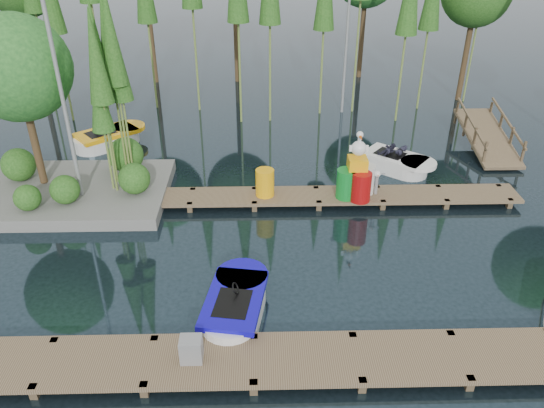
{
  "coord_description": "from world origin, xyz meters",
  "views": [
    {
      "loc": [
        0.18,
        -12.42,
        8.47
      ],
      "look_at": [
        0.5,
        0.5,
        1.1
      ],
      "focal_mm": 35.0,
      "sensor_mm": 36.0,
      "label": 1
    }
  ],
  "objects_px": {
    "utility_cabinet": "(191,349)",
    "drum_cluster": "(357,178)",
    "boat_yellow_far": "(108,138)",
    "boat_blue": "(235,306)",
    "yellow_barrel": "(265,183)",
    "island": "(47,102)"
  },
  "relations": [
    {
      "from": "utility_cabinet",
      "to": "drum_cluster",
      "type": "bearing_deg",
      "value": 56.69
    },
    {
      "from": "utility_cabinet",
      "to": "drum_cluster",
      "type": "relative_size",
      "value": 0.25
    },
    {
      "from": "island",
      "to": "boat_blue",
      "type": "bearing_deg",
      "value": -46.34
    },
    {
      "from": "boat_yellow_far",
      "to": "yellow_barrel",
      "type": "xyz_separation_m",
      "value": [
        6.18,
        -4.82,
        0.43
      ]
    },
    {
      "from": "boat_blue",
      "to": "yellow_barrel",
      "type": "bearing_deg",
      "value": 91.24
    },
    {
      "from": "island",
      "to": "yellow_barrel",
      "type": "relative_size",
      "value": 7.61
    },
    {
      "from": "boat_blue",
      "to": "yellow_barrel",
      "type": "relative_size",
      "value": 3.36
    },
    {
      "from": "boat_blue",
      "to": "utility_cabinet",
      "type": "distance_m",
      "value": 1.87
    },
    {
      "from": "boat_yellow_far",
      "to": "boat_blue",
      "type": "bearing_deg",
      "value": -81.54
    },
    {
      "from": "island",
      "to": "drum_cluster",
      "type": "relative_size",
      "value": 3.08
    },
    {
      "from": "boat_yellow_far",
      "to": "yellow_barrel",
      "type": "relative_size",
      "value": 3.51
    },
    {
      "from": "yellow_barrel",
      "to": "utility_cabinet",
      "type": "bearing_deg",
      "value": -102.79
    },
    {
      "from": "utility_cabinet",
      "to": "island",
      "type": "bearing_deg",
      "value": 122.86
    },
    {
      "from": "boat_yellow_far",
      "to": "utility_cabinet",
      "type": "relative_size",
      "value": 5.67
    },
    {
      "from": "island",
      "to": "boat_blue",
      "type": "height_order",
      "value": "island"
    },
    {
      "from": "boat_blue",
      "to": "yellow_barrel",
      "type": "distance_m",
      "value": 5.42
    },
    {
      "from": "boat_yellow_far",
      "to": "utility_cabinet",
      "type": "height_order",
      "value": "boat_yellow_far"
    },
    {
      "from": "boat_blue",
      "to": "utility_cabinet",
      "type": "relative_size",
      "value": 5.43
    },
    {
      "from": "boat_blue",
      "to": "utility_cabinet",
      "type": "height_order",
      "value": "boat_blue"
    },
    {
      "from": "boat_blue",
      "to": "boat_yellow_far",
      "type": "bearing_deg",
      "value": 127.39
    },
    {
      "from": "yellow_barrel",
      "to": "island",
      "type": "bearing_deg",
      "value": 173.19
    },
    {
      "from": "utility_cabinet",
      "to": "yellow_barrel",
      "type": "relative_size",
      "value": 0.62
    }
  ]
}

